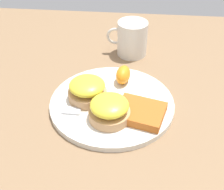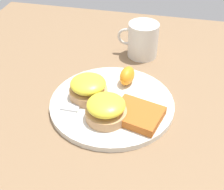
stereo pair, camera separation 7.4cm
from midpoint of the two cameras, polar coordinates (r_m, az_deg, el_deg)
name	(u,v)px [view 1 (the left image)]	position (r m, az deg, el deg)	size (l,w,h in m)	color
ground_plane	(112,106)	(0.76, -2.78, -2.11)	(1.10, 1.10, 0.00)	#846647
plate	(112,104)	(0.76, -2.80, -1.71)	(0.30, 0.30, 0.01)	silver
sandwich_benedict_left	(87,90)	(0.75, -7.36, 0.87)	(0.09, 0.09, 0.05)	tan
sandwich_benedict_right	(110,109)	(0.69, -3.47, -2.79)	(0.09, 0.09, 0.05)	tan
hashbrown_patty	(140,112)	(0.71, 2.21, -3.30)	(0.11, 0.09, 0.02)	#B55D21
orange_wedge	(123,75)	(0.80, -0.58, 3.64)	(0.06, 0.04, 0.04)	orange
fork	(101,113)	(0.72, -5.06, -3.39)	(0.21, 0.02, 0.00)	silver
cup	(132,38)	(0.94, 1.36, 10.24)	(0.12, 0.09, 0.10)	silver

